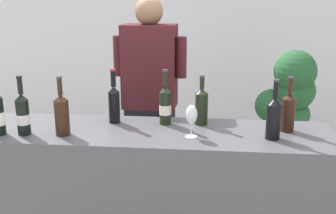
{
  "coord_description": "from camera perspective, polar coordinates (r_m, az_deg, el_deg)",
  "views": [
    {
      "loc": [
        0.31,
        -2.27,
        1.71
      ],
      "look_at": [
        0.08,
        0.0,
        1.06
      ],
      "focal_mm": 43.35,
      "sensor_mm": 36.0,
      "label": 1
    }
  ],
  "objects": [
    {
      "name": "wall_back",
      "position": [
        4.89,
        2.12,
        12.19
      ],
      "size": [
        8.0,
        0.1,
        2.8
      ],
      "primitive_type": "cube",
      "color": "white",
      "rests_on": "ground_plane"
    },
    {
      "name": "counter",
      "position": [
        2.61,
        -1.89,
        -12.87
      ],
      "size": [
        2.14,
        0.56,
        0.91
      ],
      "primitive_type": "cube",
      "color": "#4C4C51",
      "rests_on": "ground_plane"
    },
    {
      "name": "wine_bottle_0",
      "position": [
        2.33,
        14.65,
        -1.38
      ],
      "size": [
        0.08,
        0.08,
        0.34
      ],
      "color": "black",
      "rests_on": "counter"
    },
    {
      "name": "wine_bottle_1",
      "position": [
        2.56,
        -7.59,
        0.65
      ],
      "size": [
        0.07,
        0.07,
        0.34
      ],
      "color": "black",
      "rests_on": "counter"
    },
    {
      "name": "wine_bottle_2",
      "position": [
        2.4,
        -14.72,
        -0.93
      ],
      "size": [
        0.08,
        0.08,
        0.34
      ],
      "color": "black",
      "rests_on": "counter"
    },
    {
      "name": "wine_bottle_3",
      "position": [
        2.52,
        4.74,
        0.19
      ],
      "size": [
        0.08,
        0.08,
        0.31
      ],
      "color": "black",
      "rests_on": "counter"
    },
    {
      "name": "wine_bottle_5",
      "position": [
        2.52,
        -0.39,
        0.32
      ],
      "size": [
        0.07,
        0.07,
        0.34
      ],
      "color": "black",
      "rests_on": "counter"
    },
    {
      "name": "wine_bottle_6",
      "position": [
        2.49,
        16.55,
        -0.6
      ],
      "size": [
        0.08,
        0.08,
        0.33
      ],
      "color": "black",
      "rests_on": "counter"
    },
    {
      "name": "wine_bottle_7",
      "position": [
        2.47,
        -19.74,
        -0.92
      ],
      "size": [
        0.08,
        0.08,
        0.34
      ],
      "color": "black",
      "rests_on": "counter"
    },
    {
      "name": "wine_glass",
      "position": [
        2.29,
        3.34,
        -1.26
      ],
      "size": [
        0.07,
        0.07,
        0.19
      ],
      "color": "silver",
      "rests_on": "counter"
    },
    {
      "name": "person_server",
      "position": [
        3.09,
        -2.51,
        -0.83
      ],
      "size": [
        0.55,
        0.26,
        1.68
      ],
      "color": "black",
      "rests_on": "ground_plane"
    },
    {
      "name": "potted_shrub",
      "position": [
        3.88,
        16.53,
        0.28
      ],
      "size": [
        0.53,
        0.44,
        1.22
      ],
      "color": "brown",
      "rests_on": "ground_plane"
    }
  ]
}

